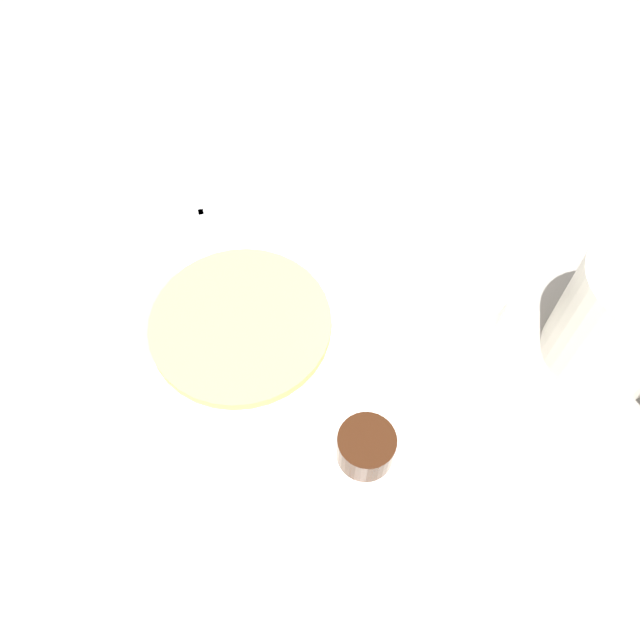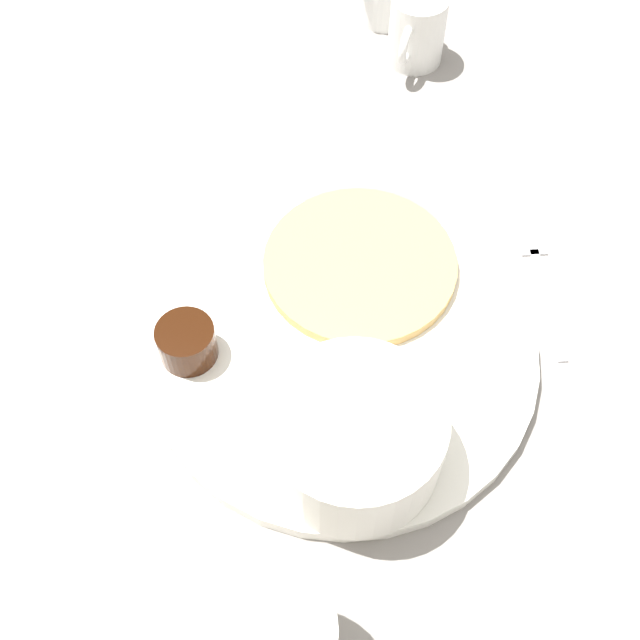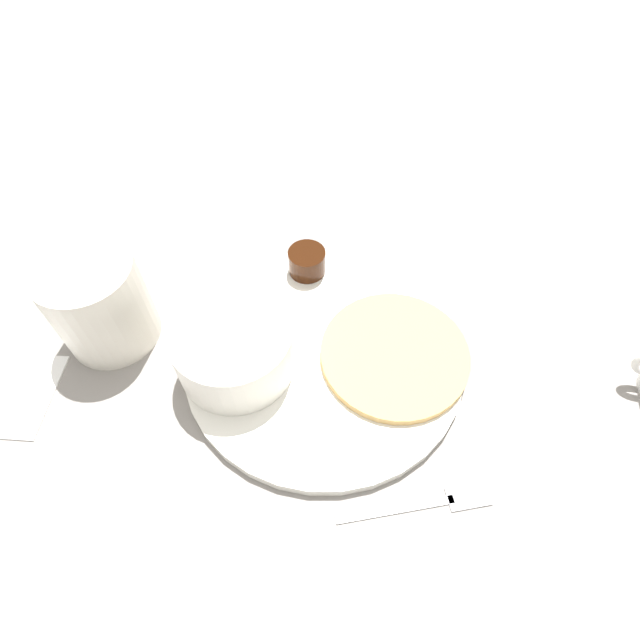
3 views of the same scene
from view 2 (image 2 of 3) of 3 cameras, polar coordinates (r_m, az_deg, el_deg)
The scene contains 8 objects.
ground_plane at distance 0.58m, azimuth 1.59°, elevation -2.36°, with size 4.00×4.00×0.00m, color gray.
plate at distance 0.58m, azimuth 1.61°, elevation -2.06°, with size 0.28×0.28×0.01m.
pancake_stack at distance 0.61m, azimuth 3.17°, elevation 3.93°, with size 0.15×0.15×0.01m.
bowl at distance 0.50m, azimuth 2.49°, elevation -8.23°, with size 0.11×0.11×0.06m.
syrup_cup at distance 0.56m, azimuth -9.45°, elevation -1.57°, with size 0.04×0.04×0.03m.
butter_ramekin at distance 0.51m, azimuth 0.71°, elevation -11.05°, with size 0.04×0.04×0.04m.
creamer_pitcher_near at distance 0.78m, azimuth 6.89°, elevation 19.84°, with size 0.05×0.08×0.07m.
fork at distance 0.65m, azimuth 15.30°, elevation 3.57°, with size 0.05×0.13×0.00m.
Camera 2 is at (0.04, -0.30, 0.50)m, focal length 45.00 mm.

